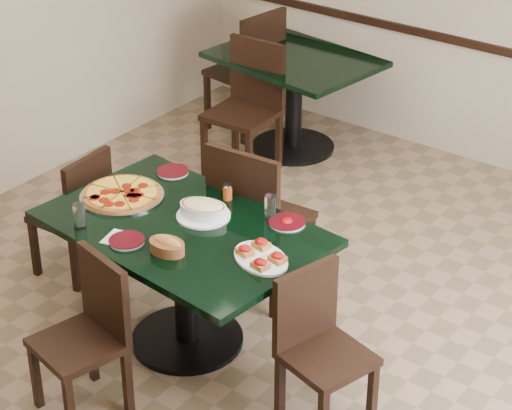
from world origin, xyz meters
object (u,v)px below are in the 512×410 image
Objects in this scene: chair_left at (78,209)px; bread_basket at (167,245)px; chair_far at (254,214)px; bruschetta_platter at (261,256)px; back_table at (294,85)px; lasagna_casserole at (203,209)px; back_chair_left at (252,65)px; chair_right at (318,340)px; pepperoni_pizza at (122,194)px; chair_near at (90,328)px; back_chair_near at (249,100)px; main_table at (184,255)px.

bread_basket reaches higher than chair_left.
chair_far is 0.80m from bruschetta_platter.
bread_basket is (1.06, -2.62, 0.26)m from back_table.
bruschetta_platter is at bearing -31.99° from lasagna_casserole.
chair_far is 0.85m from bread_basket.
back_chair_left is (-1.42, 1.85, -0.00)m from chair_far.
chair_far is (0.98, -1.80, 0.04)m from back_table.
bruschetta_platter is (1.47, -2.39, 0.25)m from back_table.
chair_far reaches higher than back_table.
chair_right is 1.76× the size of pepperoni_pizza.
chair_far is 0.49m from lasagna_casserole.
chair_left is 2.32m from back_chair_left.
bruschetta_platter is (0.57, 0.65, 0.31)m from chair_near.
back_chair_near is at bearing 178.18° from chair_left.
pepperoni_pizza is (-0.47, 0.04, 0.20)m from main_table.
main_table is at bearing 100.93° from chair_right.
main_table is 0.57m from bruschetta_platter.
chair_left is at bearing 167.52° from pepperoni_pizza.
bread_basket reaches higher than chair_near.
back_table is at bearing 117.24° from main_table.
chair_near is 0.91m from bruschetta_platter.
pepperoni_pizza is (0.48, -2.33, 0.24)m from back_table.
main_table is 3.75× the size of bruschetta_platter.
back_chair_near is at bearing 123.74° from chair_near.
bruschetta_platter is at bearing 98.63° from chair_right.
chair_far reaches higher than chair_near.
back_table is 6.26× the size of bread_basket.
chair_right is 0.82× the size of back_chair_left.
bruschetta_platter is (0.41, 0.22, -0.02)m from bread_basket.
pepperoni_pizza is 0.51m from lasagna_casserole.
chair_near is 0.55m from bread_basket.
chair_far is 4.95× the size of bread_basket.
main_table is at bearing 36.90° from back_chair_left.
main_table is 0.97m from chair_left.
back_chair_near is at bearing 152.47° from bruschetta_platter.
main_table is 0.27m from lasagna_casserole.
lasagna_casserole is at bearing 11.34° from pepperoni_pizza.
back_chair_left reaches higher than bruschetta_platter.
chair_left is at bearing -162.69° from bruschetta_platter.
chair_near is 0.87× the size of back_chair_near.
bruschetta_platter is (1.55, -1.93, 0.23)m from back_chair_near.
pepperoni_pizza is (-0.51, -0.54, 0.20)m from chair_far.
back_chair_near reaches higher than lasagna_casserole.
chair_right is (0.90, -0.06, -0.11)m from main_table.
chair_far is 1.20× the size of chair_near.
lasagna_casserole is 1.45× the size of bread_basket.
main_table is 0.35m from bread_basket.
chair_left is at bearing 17.79° from back_chair_left.
pepperoni_pizza is at bearing 42.73° from chair_far.
chair_left reaches higher than back_table.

